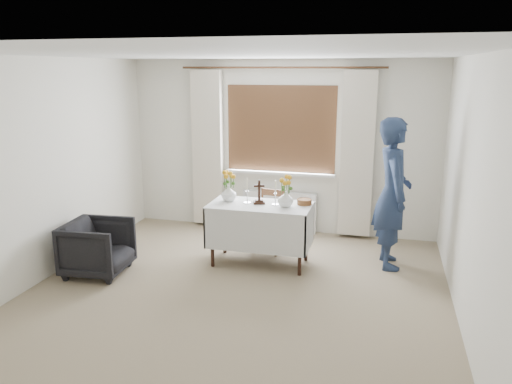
% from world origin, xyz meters
% --- Properties ---
extents(ground, '(5.00, 5.00, 0.00)m').
position_xyz_m(ground, '(0.00, 0.00, 0.00)').
color(ground, '#9C896C').
rests_on(ground, ground).
extents(altar_table, '(1.24, 0.64, 0.76)m').
position_xyz_m(altar_table, '(0.04, 1.11, 0.38)').
color(altar_table, silver).
rests_on(altar_table, ground).
extents(wooden_chair, '(0.43, 0.43, 0.81)m').
position_xyz_m(wooden_chair, '(0.04, 1.58, 0.41)').
color(wooden_chair, brown).
rests_on(wooden_chair, ground).
extents(armchair, '(0.76, 0.74, 0.64)m').
position_xyz_m(armchair, '(-1.73, 0.32, 0.32)').
color(armchair, black).
rests_on(armchair, ground).
extents(person, '(0.55, 0.73, 1.82)m').
position_xyz_m(person, '(1.59, 1.46, 0.91)').
color(person, navy).
rests_on(person, ground).
extents(radiator, '(1.10, 0.10, 0.60)m').
position_xyz_m(radiator, '(0.00, 2.42, 0.30)').
color(radiator, silver).
rests_on(radiator, ground).
extents(wooden_cross, '(0.16, 0.14, 0.30)m').
position_xyz_m(wooden_cross, '(0.02, 1.14, 0.91)').
color(wooden_cross, black).
rests_on(wooden_cross, altar_table).
extents(candlestick_left, '(0.11, 0.11, 0.31)m').
position_xyz_m(candlestick_left, '(-0.13, 1.13, 0.92)').
color(candlestick_left, silver).
rests_on(candlestick_left, altar_table).
extents(candlestick_right, '(0.11, 0.11, 0.30)m').
position_xyz_m(candlestick_right, '(0.22, 1.13, 0.91)').
color(candlestick_right, silver).
rests_on(candlestick_right, altar_table).
extents(flower_vase_left, '(0.20, 0.20, 0.20)m').
position_xyz_m(flower_vase_left, '(-0.38, 1.17, 0.86)').
color(flower_vase_left, white).
rests_on(flower_vase_left, altar_table).
extents(flower_vase_right, '(0.22, 0.22, 0.20)m').
position_xyz_m(flower_vase_right, '(0.36, 1.09, 0.86)').
color(flower_vase_right, white).
rests_on(flower_vase_right, altar_table).
extents(wicker_basket, '(0.24, 0.24, 0.07)m').
position_xyz_m(wicker_basket, '(0.56, 1.25, 0.80)').
color(wicker_basket, brown).
rests_on(wicker_basket, altar_table).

